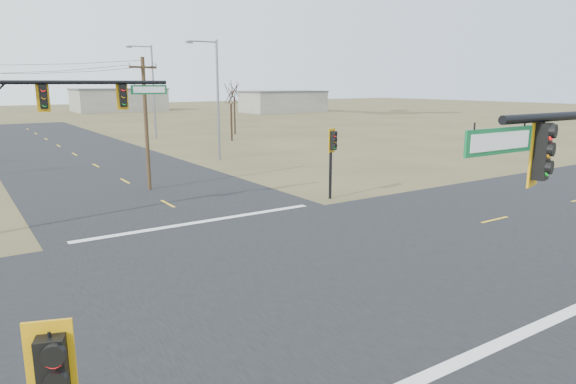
# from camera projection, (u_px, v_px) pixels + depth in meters

# --- Properties ---
(ground) EXTENTS (320.00, 320.00, 0.00)m
(ground) POSITION_uv_depth(u_px,v_px,m) (289.00, 269.00, 18.35)
(ground) COLOR brown
(ground) RESTS_ON ground
(road_ew) EXTENTS (160.00, 14.00, 0.02)m
(road_ew) POSITION_uv_depth(u_px,v_px,m) (289.00, 268.00, 18.34)
(road_ew) COLOR black
(road_ew) RESTS_ON ground
(road_ns) EXTENTS (14.00, 160.00, 0.02)m
(road_ns) POSITION_uv_depth(u_px,v_px,m) (289.00, 268.00, 18.34)
(road_ns) COLOR black
(road_ns) RESTS_ON ground
(stop_bar_near) EXTENTS (12.00, 0.40, 0.01)m
(stop_bar_near) POSITION_uv_depth(u_px,v_px,m) (463.00, 360.00, 12.22)
(stop_bar_near) COLOR silver
(stop_bar_near) RESTS_ON road_ns
(stop_bar_far) EXTENTS (12.00, 0.40, 0.01)m
(stop_bar_far) POSITION_uv_depth(u_px,v_px,m) (202.00, 222.00, 24.45)
(stop_bar_far) COLOR silver
(stop_bar_far) RESTS_ON road_ns
(mast_arm_far) EXTENTS (8.84, 0.43, 7.14)m
(mast_arm_far) POSITION_uv_depth(u_px,v_px,m) (44.00, 114.00, 22.83)
(mast_arm_far) COLOR black
(mast_arm_far) RESTS_ON ground
(pedestal_signal_ne) EXTENTS (0.64, 0.54, 4.06)m
(pedestal_signal_ne) POSITION_uv_depth(u_px,v_px,m) (332.00, 147.00, 28.77)
(pedestal_signal_ne) COLOR black
(pedestal_signal_ne) RESTS_ON ground
(utility_pole_near) EXTENTS (1.88, 0.79, 8.03)m
(utility_pole_near) POSITION_uv_depth(u_px,v_px,m) (146.00, 122.00, 31.09)
(utility_pole_near) COLOR #45321D
(utility_pole_near) RESTS_ON ground
(streetlight_a) EXTENTS (2.80, 0.34, 10.04)m
(streetlight_a) POSITION_uv_depth(u_px,v_px,m) (215.00, 94.00, 43.24)
(streetlight_a) COLOR slate
(streetlight_a) RESTS_ON ground
(streetlight_b) EXTENTS (3.03, 0.40, 10.84)m
(streetlight_b) POSITION_uv_depth(u_px,v_px,m) (151.00, 87.00, 60.33)
(streetlight_b) COLOR slate
(streetlight_b) RESTS_ON ground
(bare_tree_c) EXTENTS (3.52, 3.52, 6.81)m
(bare_tree_c) POSITION_uv_depth(u_px,v_px,m) (231.00, 94.00, 58.01)
(bare_tree_c) COLOR black
(bare_tree_c) RESTS_ON ground
(bare_tree_d) EXTENTS (3.59, 3.59, 7.26)m
(bare_tree_d) POSITION_uv_depth(u_px,v_px,m) (234.00, 88.00, 65.45)
(bare_tree_d) COLOR black
(bare_tree_d) RESTS_ON ground
(warehouse_mid) EXTENTS (20.00, 12.00, 5.00)m
(warehouse_mid) POSITION_uv_depth(u_px,v_px,m) (119.00, 100.00, 121.01)
(warehouse_mid) COLOR gray
(warehouse_mid) RESTS_ON ground
(warehouse_right) EXTENTS (18.00, 10.00, 4.50)m
(warehouse_right) POSITION_uv_depth(u_px,v_px,m) (283.00, 102.00, 116.90)
(warehouse_right) COLOR gray
(warehouse_right) RESTS_ON ground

